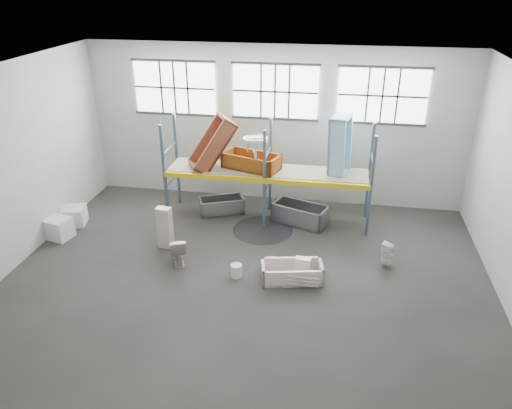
% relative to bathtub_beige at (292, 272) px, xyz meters
% --- Properties ---
extents(floor, '(12.00, 10.00, 0.10)m').
position_rel_bathtub_beige_xyz_m(floor, '(-1.11, -0.28, -0.27)').
color(floor, '#45413B').
rests_on(floor, ground).
extents(ceiling, '(12.00, 10.00, 0.10)m').
position_rel_bathtub_beige_xyz_m(ceiling, '(-1.11, -0.28, 4.83)').
color(ceiling, silver).
rests_on(ceiling, ground).
extents(wall_back, '(12.00, 0.10, 5.00)m').
position_rel_bathtub_beige_xyz_m(wall_back, '(-1.11, 4.77, 2.28)').
color(wall_back, '#B2B1A6').
rests_on(wall_back, ground).
extents(wall_front, '(12.00, 0.10, 5.00)m').
position_rel_bathtub_beige_xyz_m(wall_front, '(-1.11, -5.33, 2.28)').
color(wall_front, '#A3A297').
rests_on(wall_front, ground).
extents(wall_left, '(0.10, 10.00, 5.00)m').
position_rel_bathtub_beige_xyz_m(wall_left, '(-7.16, -0.28, 2.28)').
color(wall_left, '#B2B1A5').
rests_on(wall_left, ground).
extents(window_left, '(2.60, 0.04, 1.60)m').
position_rel_bathtub_beige_xyz_m(window_left, '(-4.31, 4.66, 3.38)').
color(window_left, white).
rests_on(window_left, wall_back).
extents(window_mid, '(2.60, 0.04, 1.60)m').
position_rel_bathtub_beige_xyz_m(window_mid, '(-1.11, 4.66, 3.38)').
color(window_mid, white).
rests_on(window_mid, wall_back).
extents(window_right, '(2.60, 0.04, 1.60)m').
position_rel_bathtub_beige_xyz_m(window_right, '(2.09, 4.66, 3.38)').
color(window_right, white).
rests_on(window_right, wall_back).
extents(rack_upright_la, '(0.08, 0.08, 3.00)m').
position_rel_bathtub_beige_xyz_m(rack_upright_la, '(-4.11, 2.62, 1.28)').
color(rack_upright_la, slate).
rests_on(rack_upright_la, floor).
extents(rack_upright_lb, '(0.08, 0.08, 3.00)m').
position_rel_bathtub_beige_xyz_m(rack_upright_lb, '(-4.11, 3.82, 1.28)').
color(rack_upright_lb, slate).
rests_on(rack_upright_lb, floor).
extents(rack_upright_ma, '(0.08, 0.08, 3.00)m').
position_rel_bathtub_beige_xyz_m(rack_upright_ma, '(-1.11, 2.62, 1.28)').
color(rack_upright_ma, slate).
rests_on(rack_upright_ma, floor).
extents(rack_upright_mb, '(0.08, 0.08, 3.00)m').
position_rel_bathtub_beige_xyz_m(rack_upright_mb, '(-1.11, 3.82, 1.28)').
color(rack_upright_mb, slate).
rests_on(rack_upright_mb, floor).
extents(rack_upright_ra, '(0.08, 0.08, 3.00)m').
position_rel_bathtub_beige_xyz_m(rack_upright_ra, '(1.89, 2.62, 1.28)').
color(rack_upright_ra, slate).
rests_on(rack_upright_ra, floor).
extents(rack_upright_rb, '(0.08, 0.08, 3.00)m').
position_rel_bathtub_beige_xyz_m(rack_upright_rb, '(1.89, 3.82, 1.28)').
color(rack_upright_rb, slate).
rests_on(rack_upright_rb, floor).
extents(rack_beam_front, '(6.00, 0.10, 0.14)m').
position_rel_bathtub_beige_xyz_m(rack_beam_front, '(-1.11, 2.62, 1.28)').
color(rack_beam_front, yellow).
rests_on(rack_beam_front, floor).
extents(rack_beam_back, '(6.00, 0.10, 0.14)m').
position_rel_bathtub_beige_xyz_m(rack_beam_back, '(-1.11, 3.82, 1.28)').
color(rack_beam_back, yellow).
rests_on(rack_beam_back, floor).
extents(shelf_deck, '(5.90, 1.10, 0.03)m').
position_rel_bathtub_beige_xyz_m(shelf_deck, '(-1.11, 3.22, 1.36)').
color(shelf_deck, gray).
rests_on(shelf_deck, floor).
extents(wet_patch, '(1.80, 1.80, 0.00)m').
position_rel_bathtub_beige_xyz_m(wet_patch, '(-1.11, 2.42, -0.22)').
color(wet_patch, black).
rests_on(wet_patch, floor).
extents(bathtub_beige, '(1.62, 1.00, 0.44)m').
position_rel_bathtub_beige_xyz_m(bathtub_beige, '(0.00, 0.00, 0.00)').
color(bathtub_beige, beige).
rests_on(bathtub_beige, floor).
extents(cistern_spare, '(0.42, 0.26, 0.38)m').
position_rel_bathtub_beige_xyz_m(cistern_spare, '(0.24, 0.28, 0.06)').
color(cistern_spare, beige).
rests_on(cistern_spare, bathtub_beige).
extents(sink_in_tub, '(0.51, 0.51, 0.15)m').
position_rel_bathtub_beige_xyz_m(sink_in_tub, '(-0.58, 0.45, -0.06)').
color(sink_in_tub, beige).
rests_on(sink_in_tub, bathtub_beige).
extents(toilet_beige, '(0.68, 0.84, 0.75)m').
position_rel_bathtub_beige_xyz_m(toilet_beige, '(-3.03, 0.30, 0.15)').
color(toilet_beige, '#C1ABA4').
rests_on(toilet_beige, floor).
extents(cistern_tall, '(0.41, 0.29, 1.19)m').
position_rel_bathtub_beige_xyz_m(cistern_tall, '(-3.61, 1.01, 0.37)').
color(cistern_tall, beige).
rests_on(cistern_tall, floor).
extents(toilet_white, '(0.41, 0.40, 0.69)m').
position_rel_bathtub_beige_xyz_m(toilet_white, '(2.36, 1.01, 0.12)').
color(toilet_white, white).
rests_on(toilet_white, floor).
extents(steel_tub_left, '(1.51, 1.12, 0.50)m').
position_rel_bathtub_beige_xyz_m(steel_tub_left, '(-2.58, 3.33, 0.03)').
color(steel_tub_left, '#A5A7AB').
rests_on(steel_tub_left, floor).
extents(steel_tub_right, '(1.77, 1.27, 0.59)m').
position_rel_bathtub_beige_xyz_m(steel_tub_right, '(-0.07, 3.07, 0.07)').
color(steel_tub_right, '#B5B7BE').
rests_on(steel_tub_right, floor).
extents(rust_tub_flat, '(1.85, 1.29, 0.47)m').
position_rel_bathtub_beige_xyz_m(rust_tub_flat, '(-1.61, 3.27, 1.60)').
color(rust_tub_flat, '#8D4211').
rests_on(rust_tub_flat, shelf_deck).
extents(rust_tub_tilted, '(1.62, 1.40, 1.71)m').
position_rel_bathtub_beige_xyz_m(rust_tub_tilted, '(-2.78, 3.24, 2.07)').
color(rust_tub_tilted, brown).
rests_on(rust_tub_tilted, shelf_deck).
extents(sink_on_shelf, '(0.86, 0.76, 0.63)m').
position_rel_bathtub_beige_xyz_m(sink_on_shelf, '(-1.42, 2.90, 1.87)').
color(sink_on_shelf, silver).
rests_on(sink_on_shelf, rust_tub_flat).
extents(blue_tub_upright, '(0.73, 0.92, 1.75)m').
position_rel_bathtub_beige_xyz_m(blue_tub_upright, '(0.95, 3.43, 2.17)').
color(blue_tub_upright, '#90BEDA').
rests_on(blue_tub_upright, shelf_deck).
extents(bucket, '(0.32, 0.32, 0.33)m').
position_rel_bathtub_beige_xyz_m(bucket, '(-1.39, -0.09, -0.06)').
color(bucket, silver).
rests_on(bucket, floor).
extents(carton_near, '(0.81, 0.73, 0.59)m').
position_rel_bathtub_beige_xyz_m(carton_near, '(-6.81, 0.98, 0.08)').
color(carton_near, silver).
rests_on(carton_near, floor).
extents(carton_far, '(0.78, 0.78, 0.54)m').
position_rel_bathtub_beige_xyz_m(carton_far, '(-6.79, 1.83, 0.05)').
color(carton_far, silver).
rests_on(carton_far, floor).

